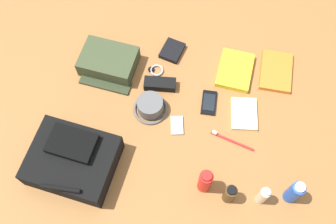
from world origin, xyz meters
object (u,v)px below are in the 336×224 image
(toiletry_pouch, at_px, (109,62))
(cologne_bottle, at_px, (230,194))
(cell_phone, at_px, (209,103))
(sunglasses_case, at_px, (160,84))
(bucket_hat, at_px, (150,106))
(paperback_novel, at_px, (276,71))
(backpack, at_px, (73,160))
(deodorant_spray, at_px, (294,192))
(wallet, at_px, (172,51))
(media_player, at_px, (177,125))
(lotion_bottle, at_px, (263,196))
(wristwatch, at_px, (156,70))
(travel_guidebook, at_px, (235,70))
(sunscreen_spray, at_px, (205,181))
(notepad, at_px, (244,114))
(toothbrush, at_px, (230,140))

(toiletry_pouch, height_order, cologne_bottle, cologne_bottle)
(cell_phone, height_order, sunglasses_case, sunglasses_case)
(bucket_hat, height_order, paperback_novel, bucket_hat)
(backpack, distance_m, toiletry_pouch, 0.48)
(paperback_novel, bearing_deg, cologne_bottle, 74.06)
(deodorant_spray, height_order, wallet, deodorant_spray)
(cell_phone, distance_m, media_player, 0.18)
(lotion_bottle, relative_size, wristwatch, 1.80)
(travel_guidebook, relative_size, wallet, 1.91)
(deodorant_spray, bearing_deg, travel_guidebook, -65.05)
(sunscreen_spray, distance_m, media_player, 0.29)
(sunscreen_spray, height_order, travel_guidebook, sunscreen_spray)
(lotion_bottle, bearing_deg, wristwatch, -46.62)
(sunscreen_spray, xyz_separation_m, travel_guidebook, (-0.09, -0.55, -0.06))
(bucket_hat, relative_size, wristwatch, 2.11)
(deodorant_spray, xyz_separation_m, sunglasses_case, (0.58, -0.42, -0.05))
(media_player, bearing_deg, sunscreen_spray, 119.76)
(deodorant_spray, xyz_separation_m, paperback_novel, (0.07, -0.56, -0.06))
(travel_guidebook, height_order, cell_phone, travel_guidebook)
(backpack, height_order, lotion_bottle, backpack)
(wristwatch, height_order, notepad, notepad)
(wallet, bearing_deg, toiletry_pouch, 40.32)
(cologne_bottle, xyz_separation_m, sunscreen_spray, (0.10, -0.03, 0.02))
(wristwatch, distance_m, toothbrush, 0.46)
(cologne_bottle, relative_size, paperback_novel, 0.58)
(bucket_hat, distance_m, paperback_novel, 0.60)
(sunscreen_spray, distance_m, wristwatch, 0.57)
(bucket_hat, relative_size, cologne_bottle, 1.24)
(travel_guidebook, xyz_separation_m, notepad, (-0.05, 0.21, -0.00))
(paperback_novel, bearing_deg, travel_guidebook, 7.20)
(media_player, bearing_deg, toiletry_pouch, -35.79)
(cologne_bottle, bearing_deg, lotion_bottle, -175.34)
(cell_phone, bearing_deg, toiletry_pouch, -14.63)
(bucket_hat, bearing_deg, notepad, -175.32)
(deodorant_spray, xyz_separation_m, media_player, (0.48, -0.24, -0.07))
(wristwatch, bearing_deg, wallet, -117.86)
(wristwatch, bearing_deg, notepad, 158.19)
(deodorant_spray, distance_m, wristwatch, 0.79)
(toiletry_pouch, bearing_deg, cologne_bottle, 138.04)
(toiletry_pouch, distance_m, paperback_novel, 0.76)
(deodorant_spray, bearing_deg, lotion_bottle, 13.27)
(lotion_bottle, distance_m, notepad, 0.37)
(media_player, bearing_deg, cell_phone, -134.46)
(cell_phone, bearing_deg, toothbrush, 122.73)
(travel_guidebook, bearing_deg, wallet, -12.54)
(deodorant_spray, relative_size, paperback_novel, 0.72)
(deodorant_spray, xyz_separation_m, toothbrush, (0.25, -0.20, -0.07))
(cell_phone, xyz_separation_m, sunglasses_case, (0.22, -0.05, 0.01))
(lotion_bottle, bearing_deg, sunglasses_case, -43.86)
(lotion_bottle, height_order, cell_phone, lotion_bottle)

